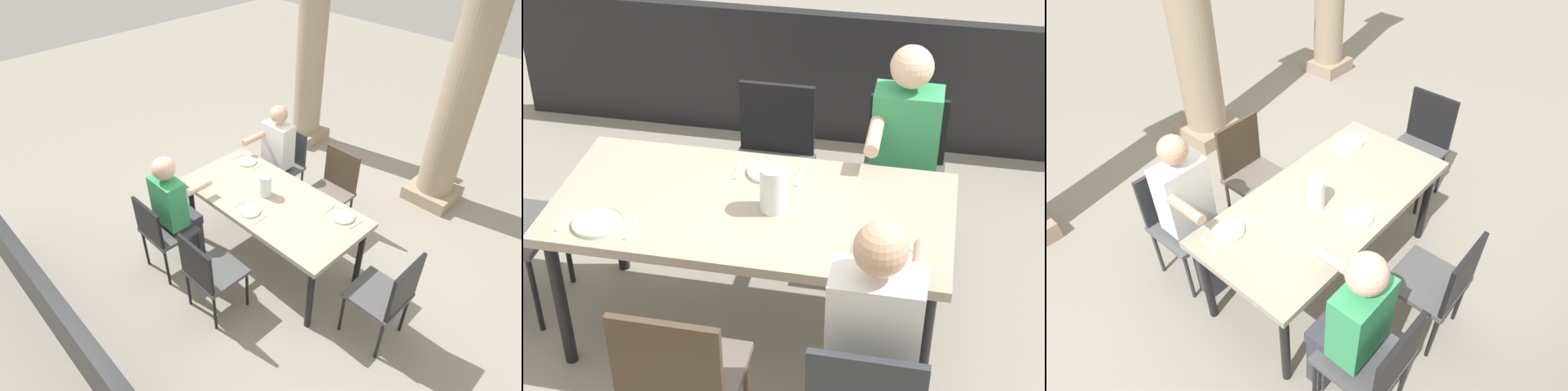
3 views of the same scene
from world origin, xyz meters
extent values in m
plane|color=gray|center=(0.00, 0.00, 0.00)|extent=(16.00, 16.00, 0.00)
cube|color=tan|center=(0.00, 0.00, 0.75)|extent=(1.81, 0.88, 0.05)
cylinder|color=black|center=(-0.82, 0.36, 0.37)|extent=(0.06, 0.06, 0.73)
cylinder|color=black|center=(0.82, 0.36, 0.37)|extent=(0.06, 0.06, 0.73)
cylinder|color=black|center=(-0.82, -0.36, 0.37)|extent=(0.06, 0.06, 0.73)
cylinder|color=black|center=(0.82, -0.36, 0.37)|extent=(0.06, 0.06, 0.73)
cube|color=#5B5E61|center=(-0.63, 0.78, 0.47)|extent=(0.44, 0.44, 0.04)
cube|color=#2D3338|center=(-0.63, 0.98, 0.69)|extent=(0.42, 0.03, 0.43)
cylinder|color=#2D3338|center=(-0.82, 0.59, 0.23)|extent=(0.03, 0.03, 0.45)
cylinder|color=#2D3338|center=(-0.44, 0.59, 0.23)|extent=(0.03, 0.03, 0.45)
cylinder|color=#2D3338|center=(-0.82, 0.97, 0.23)|extent=(0.03, 0.03, 0.45)
cylinder|color=#2D3338|center=(-0.44, 0.97, 0.23)|extent=(0.03, 0.03, 0.45)
cube|color=#4F4F50|center=(-0.63, -0.78, 0.48)|extent=(0.44, 0.44, 0.04)
cube|color=black|center=(-0.63, -0.98, 0.68)|extent=(0.42, 0.03, 0.40)
cylinder|color=black|center=(-0.44, -0.59, 0.23)|extent=(0.03, 0.03, 0.46)
cylinder|color=black|center=(-0.82, -0.59, 0.23)|extent=(0.03, 0.03, 0.46)
cylinder|color=black|center=(-0.44, -0.97, 0.23)|extent=(0.03, 0.03, 0.46)
cylinder|color=black|center=(-0.82, -0.97, 0.23)|extent=(0.03, 0.03, 0.46)
cube|color=#6A6158|center=(0.09, 0.78, 0.47)|extent=(0.44, 0.44, 0.04)
cube|color=#473828|center=(0.09, 0.98, 0.70)|extent=(0.42, 0.03, 0.47)
cylinder|color=#473828|center=(-0.10, 0.59, 0.23)|extent=(0.03, 0.03, 0.45)
cylinder|color=#473828|center=(0.28, 0.59, 0.23)|extent=(0.03, 0.03, 0.45)
cylinder|color=#473828|center=(-0.10, 0.97, 0.23)|extent=(0.03, 0.03, 0.45)
cylinder|color=#473828|center=(0.28, 0.97, 0.23)|extent=(0.03, 0.03, 0.45)
cube|color=#4F4F50|center=(0.09, -0.78, 0.45)|extent=(0.44, 0.44, 0.04)
cube|color=black|center=(0.09, -0.98, 0.67)|extent=(0.42, 0.03, 0.44)
cylinder|color=black|center=(0.28, -0.59, 0.22)|extent=(0.03, 0.03, 0.43)
cylinder|color=black|center=(-0.10, -0.59, 0.22)|extent=(0.03, 0.03, 0.43)
cylinder|color=black|center=(0.28, -0.97, 0.22)|extent=(0.03, 0.03, 0.43)
cylinder|color=black|center=(-0.10, -0.97, 0.22)|extent=(0.03, 0.03, 0.43)
cube|color=#4F4F50|center=(1.24, 0.00, 0.48)|extent=(0.44, 0.44, 0.04)
cube|color=black|center=(1.44, 0.00, 0.72)|extent=(0.03, 0.42, 0.48)
cylinder|color=black|center=(1.05, 0.19, 0.23)|extent=(0.03, 0.03, 0.46)
cylinder|color=black|center=(1.05, -0.19, 0.23)|extent=(0.03, 0.03, 0.46)
cylinder|color=black|center=(1.43, 0.19, 0.23)|extent=(0.03, 0.03, 0.46)
cylinder|color=black|center=(1.43, -0.19, 0.23)|extent=(0.03, 0.03, 0.46)
cube|color=#3F3F4C|center=(-0.63, -0.53, 0.23)|extent=(0.24, 0.14, 0.46)
cube|color=#3F3F4C|center=(-0.63, -0.62, 0.51)|extent=(0.28, 0.32, 0.10)
cube|color=#389E60|center=(-0.63, -0.73, 0.80)|extent=(0.34, 0.20, 0.49)
sphere|color=beige|center=(-0.63, -0.73, 1.17)|extent=(0.21, 0.21, 0.21)
cylinder|color=beige|center=(-0.49, -0.49, 0.91)|extent=(0.07, 0.30, 0.07)
cube|color=#3F3F4C|center=(-0.63, 0.54, 0.23)|extent=(0.24, 0.14, 0.46)
cube|color=#3F3F4C|center=(-0.63, 0.63, 0.51)|extent=(0.28, 0.32, 0.10)
cube|color=white|center=(-0.63, 0.74, 0.81)|extent=(0.34, 0.20, 0.51)
sphere|color=tan|center=(-0.63, 0.74, 1.18)|extent=(0.19, 0.19, 0.19)
cylinder|color=tan|center=(-0.77, 0.50, 0.92)|extent=(0.07, 0.30, 0.07)
cube|color=tan|center=(-1.42, 2.17, 0.08)|extent=(0.51, 0.51, 0.16)
cylinder|color=tan|center=(-1.42, 2.17, 1.40)|extent=(0.39, 0.39, 2.48)
cube|color=tan|center=(0.66, 2.17, 0.08)|extent=(0.55, 0.55, 0.16)
cylinder|color=tan|center=(0.66, 2.17, 1.55)|extent=(0.42, 0.42, 2.77)
cube|color=black|center=(0.00, -2.00, 0.45)|extent=(4.21, 0.10, 0.90)
cylinder|color=white|center=(-0.64, 0.28, 0.78)|extent=(0.21, 0.21, 0.01)
torus|color=#A4C786|center=(-0.64, 0.28, 0.79)|extent=(0.21, 0.21, 0.01)
cube|color=silver|center=(-0.79, 0.28, 0.78)|extent=(0.03, 0.17, 0.01)
cube|color=silver|center=(-0.49, 0.28, 0.78)|extent=(0.03, 0.17, 0.01)
cylinder|color=white|center=(-0.02, -0.27, 0.78)|extent=(0.20, 0.20, 0.01)
torus|color=#A9CD91|center=(-0.02, -0.27, 0.79)|extent=(0.20, 0.20, 0.01)
cube|color=silver|center=(-0.17, -0.27, 0.78)|extent=(0.02, 0.17, 0.01)
cube|color=silver|center=(0.13, -0.27, 0.78)|extent=(0.03, 0.17, 0.01)
cylinder|color=white|center=(0.62, 0.28, 0.78)|extent=(0.23, 0.23, 0.01)
torus|color=#A4C786|center=(0.62, 0.28, 0.79)|extent=(0.23, 0.23, 0.01)
cube|color=silver|center=(0.47, 0.28, 0.78)|extent=(0.02, 0.17, 0.01)
cube|color=silver|center=(0.77, 0.28, 0.78)|extent=(0.03, 0.17, 0.01)
cylinder|color=white|center=(-0.10, 0.02, 0.89)|extent=(0.12, 0.12, 0.21)
cylinder|color=#EFEAC6|center=(-0.10, 0.02, 0.85)|extent=(0.11, 0.11, 0.14)
camera|label=1|loc=(2.25, -2.33, 3.31)|focal=29.89mm
camera|label=2|loc=(-0.75, 2.99, 2.92)|focal=57.58mm
camera|label=3|loc=(-1.82, -1.39, 2.85)|focal=31.37mm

